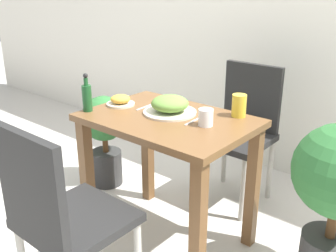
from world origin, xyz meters
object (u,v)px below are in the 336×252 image
(side_plate, at_px, (120,101))
(chair_near, at_px, (60,214))
(chair_far, at_px, (242,126))
(sauce_bottle, at_px, (87,97))
(drink_cup, at_px, (206,117))
(potted_plant_left, at_px, (105,133))
(food_plate, at_px, (170,105))
(juice_glass, at_px, (239,106))

(side_plate, bearing_deg, chair_near, -62.68)
(chair_far, distance_m, sauce_bottle, 1.04)
(side_plate, relative_size, drink_cup, 1.89)
(drink_cup, xyz_separation_m, potted_plant_left, (-0.99, 0.19, -0.39))
(food_plate, distance_m, drink_cup, 0.26)
(juice_glass, bearing_deg, sauce_bottle, -146.42)
(side_plate, bearing_deg, chair_far, 60.00)
(chair_near, distance_m, drink_cup, 0.80)
(potted_plant_left, bearing_deg, chair_far, 29.63)
(chair_near, bearing_deg, juice_glass, -105.15)
(chair_far, height_order, food_plate, chair_far)
(chair_far, bearing_deg, chair_near, -91.81)
(chair_near, bearing_deg, chair_far, -91.81)
(drink_cup, relative_size, sauce_bottle, 0.40)
(chair_far, xyz_separation_m, side_plate, (-0.40, -0.70, 0.25))
(chair_near, distance_m, potted_plant_left, 1.21)
(chair_far, distance_m, food_plate, 0.69)
(food_plate, xyz_separation_m, side_plate, (-0.31, -0.07, -0.02))
(sauce_bottle, relative_size, potted_plant_left, 0.31)
(side_plate, xyz_separation_m, drink_cup, (0.56, 0.04, 0.02))
(chair_far, bearing_deg, juice_glass, -63.91)
(juice_glass, bearing_deg, food_plate, -148.01)
(side_plate, bearing_deg, food_plate, 12.36)
(sauce_bottle, bearing_deg, juice_glass, 33.58)
(chair_near, distance_m, juice_glass, 1.03)
(chair_near, xyz_separation_m, potted_plant_left, (-0.78, 0.92, -0.12))
(chair_near, bearing_deg, sauce_bottle, -50.45)
(chair_far, xyz_separation_m, juice_glass, (0.21, -0.44, 0.29))
(sauce_bottle, bearing_deg, side_plate, 72.66)
(food_plate, bearing_deg, chair_far, 81.56)
(drink_cup, xyz_separation_m, sauce_bottle, (-0.62, -0.22, 0.04))
(food_plate, height_order, drink_cup, food_plate)
(chair_far, height_order, sauce_bottle, sauce_bottle)
(chair_near, relative_size, chair_far, 1.00)
(chair_near, distance_m, side_plate, 0.82)
(chair_far, xyz_separation_m, sauce_bottle, (-0.46, -0.88, 0.31))
(sauce_bottle, bearing_deg, chair_near, -50.45)
(chair_near, xyz_separation_m, side_plate, (-0.36, 0.69, 0.25))
(chair_near, distance_m, sauce_bottle, 0.72)
(food_plate, bearing_deg, sauce_bottle, -145.14)
(chair_far, distance_m, potted_plant_left, 0.96)
(drink_cup, height_order, potted_plant_left, drink_cup)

